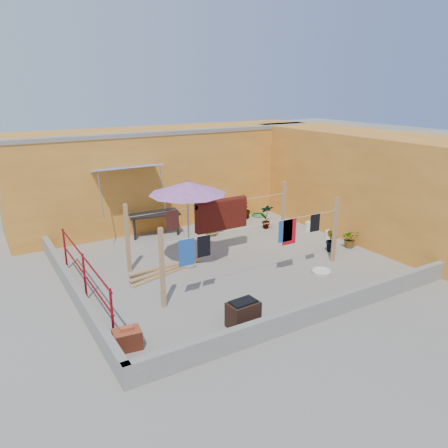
{
  "coord_description": "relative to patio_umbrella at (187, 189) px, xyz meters",
  "views": [
    {
      "loc": [
        -5.76,
        -9.37,
        4.59
      ],
      "look_at": [
        0.05,
        0.3,
        1.0
      ],
      "focal_mm": 35.0,
      "sensor_mm": 36.0,
      "label": 1
    }
  ],
  "objects": [
    {
      "name": "lumber_pile",
      "position": [
        -0.71,
        -0.03,
        -2.05
      ],
      "size": [
        2.19,
        0.72,
        0.13
      ],
      "color": "tan",
      "rests_on": "ground"
    },
    {
      "name": "wall_back",
      "position": [
        1.53,
        4.41,
        -0.51
      ],
      "size": [
        11.0,
        3.27,
        3.21
      ],
      "color": "orange",
      "rests_on": "ground"
    },
    {
      "name": "patio_umbrella",
      "position": [
        0.0,
        0.0,
        0.0
      ],
      "size": [
        1.98,
        1.98,
        2.36
      ],
      "color": "gray",
      "rests_on": "ground"
    },
    {
      "name": "ground",
      "position": [
        1.03,
        -0.28,
        -2.12
      ],
      "size": [
        80.0,
        80.0,
        0.0
      ],
      "primitive_type": "plane",
      "color": "#9E998E",
      "rests_on": "ground"
    },
    {
      "name": "plant_back_b",
      "position": [
        3.7,
        2.92,
        -1.76
      ],
      "size": [
        0.41,
        0.41,
        0.72
      ],
      "primitive_type": "imported",
      "rotation": [
        0.0,
        0.0,
        1.6
      ],
      "color": "#1C601B",
      "rests_on": "ground"
    },
    {
      "name": "plant_back_a",
      "position": [
        1.78,
        1.93,
        -1.75
      ],
      "size": [
        0.74,
        0.66,
        0.74
      ],
      "primitive_type": "imported",
      "rotation": [
        0.0,
        0.0,
        0.13
      ],
      "color": "#1C601B",
      "rests_on": "ground"
    },
    {
      "name": "green_hose",
      "position": [
        4.31,
        2.92,
        -2.09
      ],
      "size": [
        0.52,
        0.52,
        0.08
      ],
      "color": "#186E27",
      "rests_on": "ground"
    },
    {
      "name": "water_jug_b",
      "position": [
        4.73,
        0.68,
        -1.97
      ],
      "size": [
        0.22,
        0.22,
        0.34
      ],
      "color": "silver",
      "rests_on": "ground"
    },
    {
      "name": "plant_right_c",
      "position": [
        4.73,
        -1.16,
        -1.85
      ],
      "size": [
        0.65,
        0.64,
        0.55
      ],
      "primitive_type": "imported",
      "rotation": [
        0.0,
        0.0,
        5.6
      ],
      "color": "#1C601B",
      "rests_on": "ground"
    },
    {
      "name": "white_basin",
      "position": [
        2.71,
        -2.13,
        -2.08
      ],
      "size": [
        0.49,
        0.49,
        0.09
      ],
      "color": "silver",
      "rests_on": "ground"
    },
    {
      "name": "water_jug_a",
      "position": [
        4.73,
        -0.25,
        -1.99
      ],
      "size": [
        0.19,
        0.19,
        0.3
      ],
      "color": "silver",
      "rests_on": "ground"
    },
    {
      "name": "outdoor_table",
      "position": [
        0.22,
        2.92,
        -1.46
      ],
      "size": [
        1.68,
        1.06,
        0.73
      ],
      "color": "black",
      "rests_on": "ground"
    },
    {
      "name": "clothesline_rig",
      "position": [
        1.23,
        0.22,
        -1.06
      ],
      "size": [
        5.09,
        2.35,
        1.8
      ],
      "color": "tan",
      "rests_on": "ground"
    },
    {
      "name": "brick_stack",
      "position": [
        -2.67,
        -2.8,
        -1.93
      ],
      "size": [
        0.54,
        0.42,
        0.44
      ],
      "color": "#9A3D23",
      "rests_on": "ground"
    },
    {
      "name": "parapet_left",
      "position": [
        -3.05,
        -0.28,
        -1.9
      ],
      "size": [
        0.16,
        7.3,
        0.44
      ],
      "primitive_type": "cube",
      "color": "gray",
      "rests_on": "ground"
    },
    {
      "name": "parapet_front",
      "position": [
        1.03,
        -3.86,
        -1.9
      ],
      "size": [
        8.3,
        0.16,
        0.44
      ],
      "primitive_type": "cube",
      "color": "gray",
      "rests_on": "ground"
    },
    {
      "name": "wall_right",
      "position": [
        6.23,
        -0.28,
        -0.52
      ],
      "size": [
        2.4,
        9.0,
        3.2
      ],
      "primitive_type": "cube",
      "color": "orange",
      "rests_on": "ground"
    },
    {
      "name": "brazier",
      "position": [
        -0.43,
        -3.24,
        -1.85
      ],
      "size": [
        0.64,
        0.45,
        0.56
      ],
      "color": "#311C13",
      "rests_on": "ground"
    },
    {
      "name": "plant_right_b",
      "position": [
        4.01,
        -1.14,
        -1.77
      ],
      "size": [
        0.36,
        0.42,
        0.7
      ],
      "primitive_type": "imported",
      "rotation": [
        0.0,
        0.0,
        4.57
      ],
      "color": "#1C601B",
      "rests_on": "ground"
    },
    {
      "name": "red_railing",
      "position": [
        -2.82,
        -0.48,
        -1.4
      ],
      "size": [
        0.05,
        4.2,
        1.1
      ],
      "color": "maroon",
      "rests_on": "ground"
    },
    {
      "name": "plant_right_a",
      "position": [
        3.68,
        1.58,
        -1.7
      ],
      "size": [
        0.52,
        0.43,
        0.85
      ],
      "primitive_type": "imported",
      "rotation": [
        0.0,
        0.0,
        2.81
      ],
      "color": "#1C601B",
      "rests_on": "ground"
    }
  ]
}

